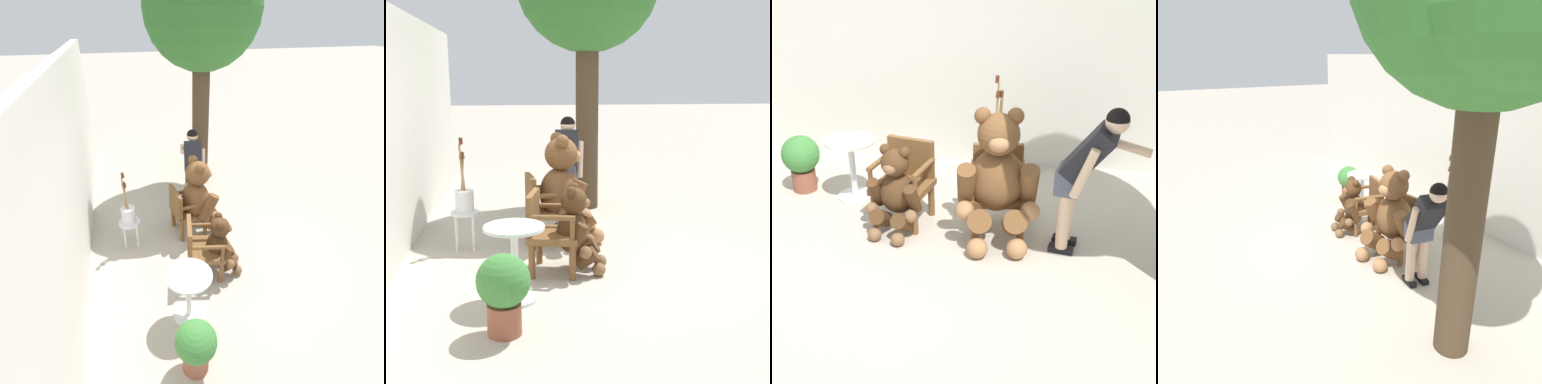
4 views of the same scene
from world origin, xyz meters
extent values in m
plane|color=#B2A899|center=(0.00, 0.00, 0.00)|extent=(60.00, 60.00, 0.00)
cube|color=silver|center=(0.00, 2.40, 1.40)|extent=(10.00, 0.16, 2.80)
cube|color=brown|center=(-0.50, 0.64, 0.41)|extent=(0.65, 0.62, 0.07)
cylinder|color=brown|center=(-0.77, 0.48, 0.18)|extent=(0.07, 0.07, 0.37)
cylinder|color=brown|center=(-0.32, 0.39, 0.18)|extent=(0.07, 0.07, 0.37)
cylinder|color=brown|center=(-0.69, 0.89, 0.18)|extent=(0.07, 0.07, 0.37)
cylinder|color=brown|center=(-0.24, 0.80, 0.18)|extent=(0.07, 0.07, 0.37)
cube|color=brown|center=(-0.46, 0.86, 0.65)|extent=(0.52, 0.16, 0.42)
cylinder|color=brown|center=(-0.75, 0.69, 0.66)|extent=(0.15, 0.48, 0.06)
cylinder|color=brown|center=(-0.79, 0.48, 0.55)|extent=(0.05, 0.05, 0.22)
cylinder|color=brown|center=(-0.26, 0.59, 0.66)|extent=(0.15, 0.48, 0.06)
cylinder|color=brown|center=(-0.30, 0.38, 0.55)|extent=(0.05, 0.05, 0.22)
cube|color=brown|center=(0.50, 0.64, 0.41)|extent=(0.63, 0.59, 0.07)
cylinder|color=brown|center=(0.30, 0.40, 0.18)|extent=(0.07, 0.07, 0.37)
cylinder|color=brown|center=(0.76, 0.46, 0.18)|extent=(0.07, 0.07, 0.37)
cylinder|color=brown|center=(0.25, 0.81, 0.18)|extent=(0.07, 0.07, 0.37)
cylinder|color=brown|center=(0.70, 0.88, 0.18)|extent=(0.07, 0.07, 0.37)
cube|color=brown|center=(0.47, 0.87, 0.65)|extent=(0.52, 0.13, 0.42)
cylinder|color=brown|center=(0.26, 0.60, 0.66)|extent=(0.12, 0.48, 0.06)
cylinder|color=brown|center=(0.28, 0.40, 0.55)|extent=(0.05, 0.05, 0.22)
cylinder|color=brown|center=(0.75, 0.67, 0.66)|extent=(0.12, 0.48, 0.06)
cylinder|color=brown|center=(0.78, 0.46, 0.55)|extent=(0.05, 0.05, 0.22)
ellipsoid|color=brown|center=(0.50, 0.52, 0.62)|extent=(0.62, 0.54, 0.64)
sphere|color=brown|center=(0.51, 0.49, 1.12)|extent=(0.41, 0.41, 0.41)
ellipsoid|color=#A47148|center=(0.53, 0.31, 1.08)|extent=(0.21, 0.17, 0.15)
sphere|color=black|center=(0.53, 0.31, 1.09)|extent=(0.06, 0.06, 0.06)
sphere|color=brown|center=(0.35, 0.49, 1.29)|extent=(0.16, 0.16, 0.16)
sphere|color=brown|center=(0.66, 0.53, 1.29)|extent=(0.16, 0.16, 0.16)
cylinder|color=brown|center=(0.22, 0.37, 0.62)|extent=(0.23, 0.38, 0.48)
sphere|color=#A47148|center=(0.22, 0.24, 0.41)|extent=(0.19, 0.19, 0.19)
cylinder|color=brown|center=(0.81, 0.45, 0.62)|extent=(0.23, 0.38, 0.48)
sphere|color=#A47148|center=(0.85, 0.33, 0.41)|extent=(0.19, 0.19, 0.19)
cylinder|color=brown|center=(0.37, 0.26, 0.27)|extent=(0.29, 0.43, 0.38)
sphere|color=#A47148|center=(0.37, 0.07, 0.10)|extent=(0.20, 0.20, 0.20)
cylinder|color=brown|center=(0.70, 0.31, 0.27)|extent=(0.29, 0.43, 0.38)
sphere|color=#A47148|center=(0.75, 0.12, 0.10)|extent=(0.20, 0.20, 0.20)
ellipsoid|color=#4C3019|center=(-0.50, 0.46, 0.43)|extent=(0.44, 0.40, 0.44)
sphere|color=#4C3019|center=(-0.51, 0.44, 0.77)|extent=(0.28, 0.28, 0.28)
ellipsoid|color=brown|center=(-0.53, 0.32, 0.75)|extent=(0.15, 0.13, 0.10)
sphere|color=black|center=(-0.53, 0.32, 0.76)|extent=(0.04, 0.04, 0.04)
sphere|color=#4C3019|center=(-0.61, 0.47, 0.89)|extent=(0.11, 0.11, 0.11)
sphere|color=#4C3019|center=(-0.40, 0.43, 0.89)|extent=(0.11, 0.11, 0.11)
cylinder|color=#4C3019|center=(-0.72, 0.43, 0.43)|extent=(0.17, 0.27, 0.34)
sphere|color=brown|center=(-0.75, 0.34, 0.28)|extent=(0.13, 0.13, 0.13)
cylinder|color=#4C3019|center=(-0.31, 0.34, 0.43)|extent=(0.17, 0.27, 0.34)
sphere|color=brown|center=(-0.32, 0.25, 0.28)|extent=(0.13, 0.13, 0.13)
cylinder|color=#4C3019|center=(-0.65, 0.32, 0.19)|extent=(0.22, 0.30, 0.26)
sphere|color=brown|center=(-0.69, 0.19, 0.07)|extent=(0.14, 0.14, 0.14)
cylinder|color=#4C3019|center=(-0.42, 0.27, 0.19)|extent=(0.22, 0.30, 0.26)
sphere|color=brown|center=(-0.43, 0.14, 0.07)|extent=(0.14, 0.14, 0.14)
cube|color=black|center=(1.17, 0.29, 0.03)|extent=(0.25, 0.14, 0.06)
cylinder|color=beige|center=(1.17, 0.29, 0.47)|extent=(0.12, 0.12, 0.82)
cube|color=black|center=(1.20, 0.47, 0.03)|extent=(0.25, 0.14, 0.06)
cylinder|color=beige|center=(1.20, 0.47, 0.47)|extent=(0.12, 0.12, 0.82)
cube|color=#4C5160|center=(1.19, 0.38, 0.75)|extent=(0.27, 0.34, 0.24)
cube|color=black|center=(1.34, 0.35, 1.04)|extent=(0.53, 0.41, 0.56)
sphere|color=beige|center=(1.54, 0.31, 1.36)|extent=(0.21, 0.21, 0.21)
sphere|color=black|center=(1.54, 0.31, 1.38)|extent=(0.21, 0.21, 0.21)
cylinder|color=beige|center=(1.62, 0.49, 1.09)|extent=(0.57, 0.19, 0.19)
cylinder|color=beige|center=(1.30, 0.16, 0.92)|extent=(0.25, 0.13, 0.50)
cylinder|color=silver|center=(0.37, 1.65, 0.45)|extent=(0.34, 0.34, 0.03)
cylinder|color=silver|center=(0.47, 1.75, 0.22)|extent=(0.04, 0.04, 0.43)
cylinder|color=silver|center=(0.27, 1.75, 0.22)|extent=(0.04, 0.04, 0.43)
cylinder|color=silver|center=(0.47, 1.55, 0.22)|extent=(0.04, 0.04, 0.43)
cylinder|color=silver|center=(0.27, 1.55, 0.22)|extent=(0.04, 0.04, 0.43)
cylinder|color=white|center=(0.37, 1.65, 0.59)|extent=(0.22, 0.22, 0.26)
cylinder|color=#997A47|center=(0.37, 1.65, 0.82)|extent=(0.12, 0.08, 0.55)
cylinder|color=#592D19|center=(0.37, 1.65, 1.14)|extent=(0.06, 0.05, 0.09)
cylinder|color=#997A47|center=(0.36, 1.66, 0.90)|extent=(0.06, 0.07, 0.73)
cylinder|color=#592D19|center=(0.36, 1.66, 1.31)|extent=(0.05, 0.05, 0.08)
cylinder|color=#997A47|center=(0.41, 1.67, 0.82)|extent=(0.05, 0.06, 0.56)
cylinder|color=#592D19|center=(0.41, 1.67, 1.14)|extent=(0.05, 0.05, 0.08)
cylinder|color=silver|center=(-1.21, 1.06, 0.70)|extent=(0.56, 0.56, 0.03)
cylinder|color=silver|center=(-1.21, 1.06, 0.34)|extent=(0.07, 0.07, 0.69)
cylinder|color=silver|center=(-1.21, 1.06, 0.01)|extent=(0.40, 0.40, 0.03)
cylinder|color=brown|center=(-1.87, 1.14, 0.13)|extent=(0.28, 0.28, 0.26)
sphere|color=#3D7F38|center=(-1.87, 1.14, 0.46)|extent=(0.44, 0.44, 0.44)
camera|label=1|loc=(-3.63, 1.64, 3.33)|focal=28.00mm
camera|label=2|loc=(-5.90, 0.99, 2.07)|focal=50.00mm
camera|label=3|loc=(0.95, -4.18, 2.95)|focal=50.00mm
camera|label=4|loc=(4.37, -2.47, 2.80)|focal=35.00mm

